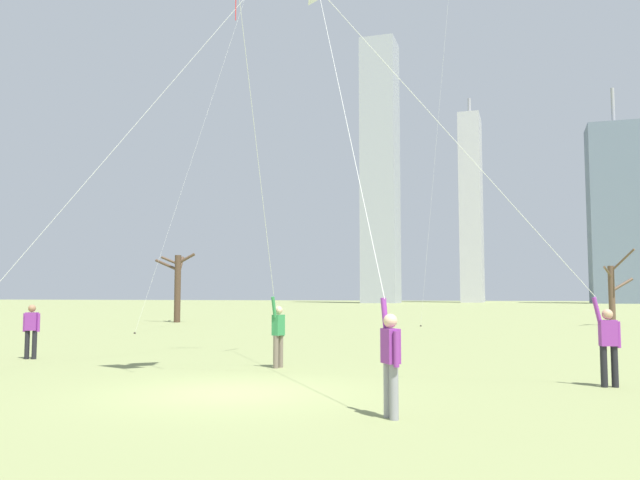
# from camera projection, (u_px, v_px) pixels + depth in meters

# --- Properties ---
(ground_plane) EXTENTS (400.00, 400.00, 0.00)m
(ground_plane) POSITION_uv_depth(u_px,v_px,m) (231.00, 392.00, 12.89)
(ground_plane) COLOR #848E56
(kite_flyer_midfield_center_white) EXTENTS (3.93, 8.24, 11.44)m
(kite_flyer_midfield_center_white) POSITION_uv_depth(u_px,v_px,m) (370.00, 252.00, 11.79)
(kite_flyer_midfield_center_white) COLOR gray
(kite_flyer_midfield_center_white) RESTS_ON ground
(kite_flyer_foreground_right_purple) EXTENTS (8.71, 3.46, 11.53)m
(kite_flyer_foreground_right_purple) POSITION_uv_depth(u_px,v_px,m) (519.00, 235.00, 13.72)
(kite_flyer_foreground_right_purple) COLOR black
(kite_flyer_foreground_right_purple) RESTS_ON ground
(kite_flyer_midfield_right_red) EXTENTS (0.49, 4.61, 11.07)m
(kite_flyer_midfield_right_red) POSITION_uv_depth(u_px,v_px,m) (269.00, 252.00, 16.69)
(kite_flyer_midfield_right_red) COLOR #726656
(kite_flyer_midfield_right_red) RESTS_ON ground
(kite_flyer_far_back_orange) EXTENTS (6.34, 5.41, 12.27)m
(kite_flyer_far_back_orange) POSITION_uv_depth(u_px,v_px,m) (47.00, 246.00, 16.55)
(kite_flyer_far_back_orange) COLOR #33384C
(kite_flyer_far_back_orange) RESTS_ON ground
(bystander_strolling_midfield) EXTENTS (0.49, 0.29, 1.62)m
(bystander_strolling_midfield) POSITION_uv_depth(u_px,v_px,m) (31.00, 329.00, 19.62)
(bystander_strolling_midfield) COLOR black
(bystander_strolling_midfield) RESTS_ON ground
(bare_tree_right_of_center) EXTENTS (2.00, 2.45, 4.73)m
(bare_tree_right_of_center) POSITION_uv_depth(u_px,v_px,m) (613.00, 292.00, 40.90)
(bare_tree_right_of_center) COLOR brown
(bare_tree_right_of_center) RESTS_ON ground
(bare_tree_center) EXTENTS (3.17, 2.01, 4.84)m
(bare_tree_center) POSITION_uv_depth(u_px,v_px,m) (177.00, 282.00, 45.84)
(bare_tree_center) COLOR #4C3828
(bare_tree_center) RESTS_ON ground
(skyline_mid_tower_right) EXTENTS (8.05, 8.27, 62.02)m
(skyline_mid_tower_right) POSITION_uv_depth(u_px,v_px,m) (380.00, 170.00, 153.49)
(skyline_mid_tower_right) COLOR #9EA3AD
(skyline_mid_tower_right) RESTS_ON ground
(skyline_squat_block) EXTENTS (5.29, 11.32, 52.15)m
(skyline_squat_block) POSITION_uv_depth(u_px,v_px,m) (471.00, 208.00, 165.76)
(skyline_squat_block) COLOR #B2B2B7
(skyline_squat_block) RESTS_ON ground
(skyline_short_annex) EXTENTS (11.73, 9.93, 48.45)m
(skyline_short_annex) POSITION_uv_depth(u_px,v_px,m) (617.00, 213.00, 145.53)
(skyline_short_annex) COLOR slate
(skyline_short_annex) RESTS_ON ground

